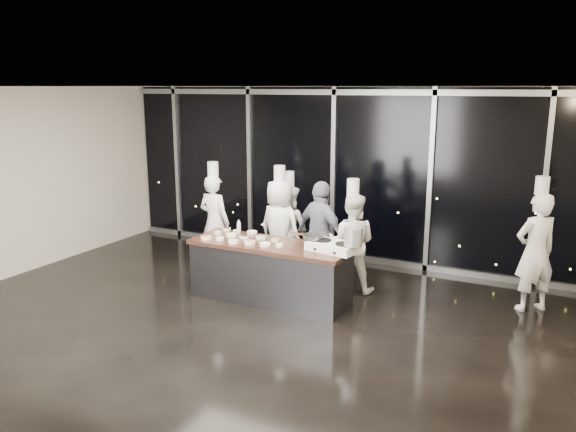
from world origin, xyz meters
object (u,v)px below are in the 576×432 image
object	(u,v)px
frying_pan	(313,236)
chef_far_left	(215,221)
stove	(333,246)
chef_side	(535,251)
chef_left	(280,228)
chef_center	(289,228)
stock_pot	(353,236)
guest	(321,234)
chef_right	(352,242)
demo_counter	(270,271)

from	to	relation	value
frying_pan	chef_far_left	size ratio (longest dim) A/B	0.29
stove	chef_side	world-z (taller)	chef_side
chef_left	chef_side	bearing A→B (deg)	-164.29
chef_left	chef_side	distance (m)	3.99
chef_side	chef_far_left	bearing A→B (deg)	-35.66
chef_center	chef_side	bearing A→B (deg)	-161.05
stock_pot	guest	size ratio (longest dim) A/B	0.15
chef_left	chef_right	xyz separation A→B (m)	(1.34, -0.13, -0.05)
stock_pot	chef_center	bearing A→B (deg)	141.38
demo_counter	chef_left	bearing A→B (deg)	109.90
chef_far_left	stove	bearing A→B (deg)	166.76
stove	stock_pot	size ratio (longest dim) A/B	3.01
chef_center	stove	bearing A→B (deg)	155.11
chef_center	guest	xyz separation A→B (m)	(0.76, -0.36, 0.07)
demo_counter	chef_left	xyz separation A→B (m)	(-0.38, 1.06, 0.40)
frying_pan	guest	xyz separation A→B (m)	(-0.24, 0.86, -0.20)
frying_pan	chef_center	bearing A→B (deg)	139.65
chef_side	chef_left	bearing A→B (deg)	-35.87
demo_counter	chef_far_left	size ratio (longest dim) A/B	1.28
stock_pot	stove	bearing A→B (deg)	167.96
chef_far_left	frying_pan	bearing A→B (deg)	165.21
frying_pan	chef_center	size ratio (longest dim) A/B	0.31
chef_side	stove	bearing A→B (deg)	-13.51
demo_counter	chef_far_left	distance (m)	1.93
demo_counter	chef_right	world-z (taller)	chef_right
stove	chef_side	bearing A→B (deg)	36.76
frying_pan	guest	size ratio (longest dim) A/B	0.32
chef_center	guest	bearing A→B (deg)	173.07
chef_left	guest	world-z (taller)	chef_left
stove	chef_right	distance (m)	0.89
chef_far_left	chef_right	distance (m)	2.60
guest	stove	bearing A→B (deg)	147.36
chef_left	guest	size ratio (longest dim) A/B	1.11
stove	chef_right	bearing A→B (deg)	102.68
chef_left	guest	bearing A→B (deg)	-175.83
chef_far_left	guest	bearing A→B (deg)	-174.25
chef_left	chef_side	world-z (taller)	chef_side
guest	frying_pan	bearing A→B (deg)	130.44
chef_center	chef_right	size ratio (longest dim) A/B	0.99
chef_right	chef_far_left	bearing A→B (deg)	-10.64
chef_left	frying_pan	bearing A→B (deg)	148.87
chef_side	chef_right	bearing A→B (deg)	-30.92
demo_counter	stock_pot	xyz separation A→B (m)	(1.33, -0.02, 0.72)
chef_right	stove	bearing A→B (deg)	82.29
guest	chef_right	bearing A→B (deg)	-158.36
chef_center	chef_right	xyz separation A→B (m)	(1.30, -0.39, 0.01)
demo_counter	frying_pan	xyz separation A→B (m)	(0.66, 0.10, 0.61)
guest	chef_right	xyz separation A→B (m)	(0.54, -0.03, -0.06)
demo_counter	guest	xyz separation A→B (m)	(0.42, 0.96, 0.41)
chef_far_left	chef_left	bearing A→B (deg)	-169.38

